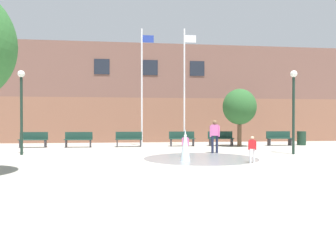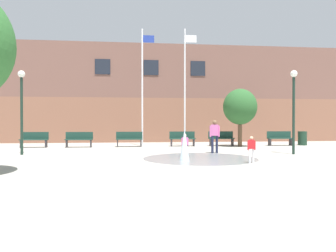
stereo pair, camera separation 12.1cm
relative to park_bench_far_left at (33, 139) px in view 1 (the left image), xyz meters
name	(u,v)px [view 1 (the left image)]	position (x,y,z in m)	size (l,w,h in m)	color
ground_plane	(187,177)	(7.16, -11.22, -0.48)	(100.00, 100.00, 0.00)	#9E998E
library_building	(148,96)	(7.16, 7.01, 3.17)	(36.00, 6.05, 7.31)	brown
splash_fountain	(193,151)	(8.13, -7.13, -0.16)	(4.72, 4.72, 1.23)	gray
park_bench_far_left	(33,139)	(0.00, 0.00, 0.00)	(1.60, 0.44, 0.91)	#28282D
park_bench_left_of_flagpoles	(79,139)	(2.61, -0.16, 0.00)	(1.60, 0.44, 0.91)	#28282D
park_bench_under_left_flagpole	(129,139)	(5.58, -0.09, 0.00)	(1.60, 0.44, 0.91)	#28282D
park_bench_center	(182,138)	(8.87, 0.06, 0.00)	(1.60, 0.44, 0.91)	#28282D
park_bench_near_trashcan	(221,138)	(11.34, 0.06, 0.00)	(1.60, 0.44, 0.91)	#28282D
park_bench_far_right	(279,138)	(15.11, -0.17, 0.00)	(1.60, 0.44, 0.91)	#28282D
child_in_fountain	(185,144)	(7.99, -6.16, 0.10)	(0.31, 0.24, 0.99)	#1E233D
child_with_pink_shirt	(252,147)	(10.08, -8.48, 0.10)	(0.31, 0.21, 0.99)	silver
adult_near_bench	(215,134)	(9.71, -4.57, 0.45)	(0.50, 0.30, 1.59)	#1E233D
flagpole_left	(142,84)	(6.42, 0.50, 3.43)	(0.80, 0.10, 7.33)	silver
flagpole_right	(185,84)	(9.12, 0.50, 3.47)	(0.80, 0.10, 7.42)	silver
lamp_post_left_lane	(21,100)	(0.70, -4.40, 2.05)	(0.32, 0.32, 3.86)	#192D23
lamp_post_right_lane	(294,100)	(13.21, -5.58, 2.07)	(0.32, 0.32, 3.91)	#192D23
trash_can	(301,138)	(16.71, -0.03, -0.03)	(0.56, 0.56, 0.90)	#193323
street_tree_near_building	(240,107)	(12.29, -0.74, 1.94)	(2.05, 2.05, 3.53)	brown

